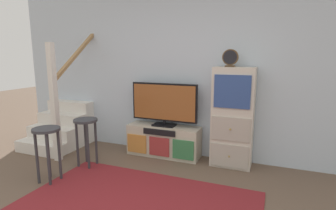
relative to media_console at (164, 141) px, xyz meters
name	(u,v)px	position (x,y,z in m)	size (l,w,h in m)	color
back_wall	(187,72)	(0.30, 0.27, 1.10)	(6.40, 0.12, 2.70)	silver
area_rug	(132,210)	(0.30, -1.59, -0.24)	(2.60, 1.80, 0.01)	maroon
media_console	(164,141)	(0.00, 0.00, 0.00)	(1.18, 0.38, 0.49)	#BCB29E
television	(164,103)	(0.00, 0.02, 0.61)	(1.09, 0.22, 0.69)	black
side_cabinet	(233,118)	(1.08, 0.01, 0.48)	(0.58, 0.38, 1.45)	beige
desk_clock	(230,58)	(1.01, 0.00, 1.33)	(0.22, 0.08, 0.25)	#4C3823
staircase	(69,122)	(-1.94, 0.01, 0.12)	(1.00, 1.36, 2.20)	silver
bar_stool_near	(47,142)	(-1.02, -1.39, 0.28)	(0.34, 0.34, 0.72)	#333338
bar_stool_far	(86,131)	(-0.89, -0.80, 0.28)	(0.34, 0.34, 0.71)	#333338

